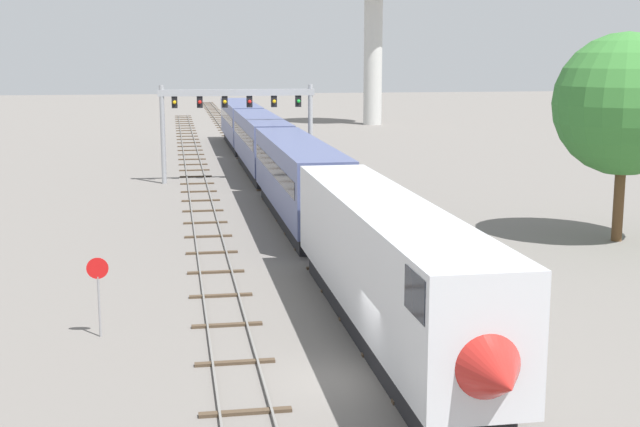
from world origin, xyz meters
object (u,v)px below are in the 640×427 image
(signal_gantry, at_px, (237,110))
(stop_sign, at_px, (98,286))
(trackside_tree_left, at_px, (625,105))
(passenger_train, at_px, (276,157))

(signal_gantry, distance_m, stop_sign, 38.22)
(stop_sign, bearing_deg, trackside_tree_left, 24.42)
(passenger_train, xyz_separation_m, stop_sign, (-10.00, -31.31, -0.73))
(passenger_train, height_order, signal_gantry, signal_gantry)
(signal_gantry, height_order, stop_sign, signal_gantry)
(signal_gantry, bearing_deg, passenger_train, -69.24)
(trackside_tree_left, bearing_deg, passenger_train, 129.61)
(signal_gantry, xyz_separation_m, stop_sign, (-7.75, -37.24, -3.73))
(passenger_train, bearing_deg, trackside_tree_left, -50.39)
(passenger_train, bearing_deg, stop_sign, -107.71)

